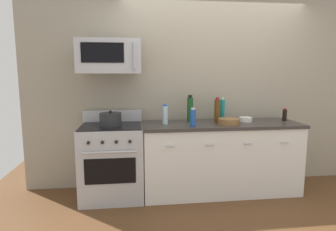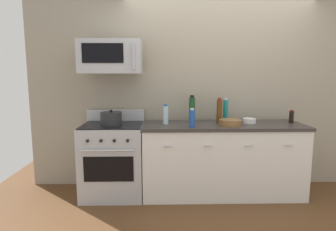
% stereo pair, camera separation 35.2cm
% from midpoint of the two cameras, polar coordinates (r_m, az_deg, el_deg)
% --- Properties ---
extents(ground_plane, '(6.15, 6.15, 0.00)m').
position_cam_midpoint_polar(ground_plane, '(3.97, 13.11, -14.87)').
color(ground_plane, brown).
extents(back_wall, '(5.12, 0.10, 2.70)m').
position_cam_midpoint_polar(back_wall, '(4.05, 12.31, 5.35)').
color(back_wall, '#9E937F').
rests_on(back_wall, ground_plane).
extents(counter_unit, '(2.03, 0.66, 0.92)m').
position_cam_midpoint_polar(counter_unit, '(3.81, 13.34, -8.49)').
color(counter_unit, white).
rests_on(counter_unit, ground_plane).
extents(range_oven, '(0.76, 0.69, 1.07)m').
position_cam_midpoint_polar(range_oven, '(3.71, -8.16, -8.64)').
color(range_oven, '#B7BABF').
rests_on(range_oven, ground_plane).
extents(microwave, '(0.74, 0.44, 0.40)m').
position_cam_midpoint_polar(microwave, '(3.60, -8.51, 11.46)').
color(microwave, '#B7BABF').
extents(bottle_wine_green, '(0.08, 0.08, 0.35)m').
position_cam_midpoint_polar(bottle_wine_green, '(3.75, 7.48, 1.20)').
color(bottle_wine_green, '#19471E').
rests_on(bottle_wine_green, countertop_slab).
extents(bottle_soda_blue, '(0.07, 0.07, 0.23)m').
position_cam_midpoint_polar(bottle_soda_blue, '(3.41, 7.76, -0.55)').
color(bottle_soda_blue, '#1E4CA5').
rests_on(bottle_soda_blue, countertop_slab).
extents(bottle_soy_sauce_dark, '(0.06, 0.06, 0.17)m').
position_cam_midpoint_polar(bottle_soy_sauce_dark, '(4.07, 25.65, -0.23)').
color(bottle_soy_sauce_dark, black).
rests_on(bottle_soy_sauce_dark, countertop_slab).
extents(bottle_water_clear, '(0.07, 0.07, 0.25)m').
position_cam_midpoint_polar(bottle_water_clear, '(3.57, 2.34, 0.13)').
color(bottle_water_clear, silver).
rests_on(bottle_water_clear, countertop_slab).
extents(bottle_sparkling_teal, '(0.07, 0.07, 0.31)m').
position_cam_midpoint_polar(bottle_sparkling_teal, '(3.87, 13.94, 0.98)').
color(bottle_sparkling_teal, '#197F7A').
rests_on(bottle_sparkling_teal, countertop_slab).
extents(bottle_wine_amber, '(0.07, 0.07, 0.32)m').
position_cam_midpoint_polar(bottle_wine_amber, '(3.74, 12.84, 0.83)').
color(bottle_wine_amber, '#59330F').
rests_on(bottle_wine_amber, countertop_slab).
extents(bowl_white_ceramic, '(0.17, 0.17, 0.06)m').
position_cam_midpoint_polar(bowl_white_ceramic, '(3.86, 18.40, -0.98)').
color(bowl_white_ceramic, white).
rests_on(bowl_white_ceramic, countertop_slab).
extents(bowl_wooden_salad, '(0.27, 0.27, 0.07)m').
position_cam_midpoint_polar(bowl_wooden_salad, '(3.62, 15.02, -1.32)').
color(bowl_wooden_salad, brown).
rests_on(bowl_wooden_salad, countertop_slab).
extents(stockpot, '(0.26, 0.26, 0.19)m').
position_cam_midpoint_polar(stockpot, '(3.54, -8.44, -0.63)').
color(stockpot, '#262628').
rests_on(stockpot, range_oven).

